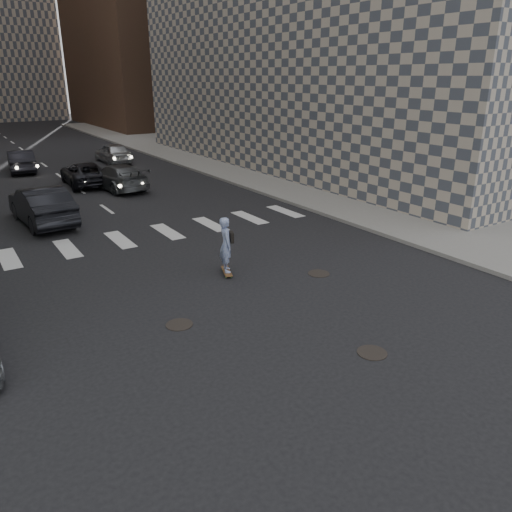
% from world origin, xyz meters
% --- Properties ---
extents(ground, '(160.00, 160.00, 0.00)m').
position_xyz_m(ground, '(0.00, 0.00, 0.00)').
color(ground, black).
rests_on(ground, ground).
extents(sidewalk_right, '(13.00, 80.00, 0.15)m').
position_xyz_m(sidewalk_right, '(14.50, 20.00, 0.07)').
color(sidewalk_right, gray).
rests_on(sidewalk_right, ground).
extents(manhole_a, '(0.70, 0.70, 0.02)m').
position_xyz_m(manhole_a, '(1.20, -2.50, 0.01)').
color(manhole_a, black).
rests_on(manhole_a, ground).
extents(manhole_b, '(0.70, 0.70, 0.02)m').
position_xyz_m(manhole_b, '(-2.00, 1.20, 0.01)').
color(manhole_b, black).
rests_on(manhole_b, ground).
extents(manhole_c, '(0.70, 0.70, 0.02)m').
position_xyz_m(manhole_c, '(3.30, 2.00, 0.01)').
color(manhole_c, black).
rests_on(manhole_c, ground).
extents(skateboarder, '(0.63, 0.98, 1.90)m').
position_xyz_m(skateboarder, '(0.78, 3.62, 1.00)').
color(skateboarder, brown).
rests_on(skateboarder, ground).
extents(traffic_car_a, '(2.09, 5.07, 1.63)m').
position_xyz_m(traffic_car_a, '(-3.04, 13.00, 0.82)').
color(traffic_car_a, black).
rests_on(traffic_car_a, ground).
extents(traffic_car_b, '(2.52, 5.05, 1.41)m').
position_xyz_m(traffic_car_b, '(1.91, 18.05, 0.70)').
color(traffic_car_b, '#53565A').
rests_on(traffic_car_b, ground).
extents(traffic_car_c, '(2.38, 4.83, 1.32)m').
position_xyz_m(traffic_car_c, '(0.70, 20.26, 0.66)').
color(traffic_car_c, black).
rests_on(traffic_car_c, ground).
extents(traffic_car_d, '(1.85, 4.33, 1.46)m').
position_xyz_m(traffic_car_d, '(4.54, 27.20, 0.73)').
color(traffic_car_d, silver).
rests_on(traffic_car_d, ground).
extents(traffic_car_e, '(1.92, 4.53, 1.45)m').
position_xyz_m(traffic_car_e, '(-1.75, 26.82, 0.73)').
color(traffic_car_e, black).
rests_on(traffic_car_e, ground).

